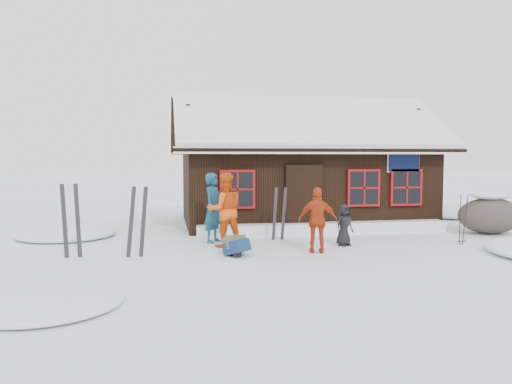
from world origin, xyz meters
The scene contains 15 objects.
ground centered at (0.00, 0.00, 0.00)m, with size 120.00×120.00×0.00m, color white.
mountain_hut centered at (1.50, 4.98, 1.58)m, with size 8.90×6.09×4.42m.
snow_drift centered at (1.50, 2.25, 0.17)m, with size 7.60×0.60×0.35m, color white.
snow_mounds centered at (1.65, 1.86, 0.00)m, with size 20.60×13.20×0.48m.
skier_teal centered at (-1.90, 1.34, 0.94)m, with size 0.68×0.45×1.87m, color navy.
skier_orange_left centered at (-1.69, 0.62, 0.95)m, with size 0.92×0.72×1.89m, color #D2490E.
skier_orange_right centered at (0.40, -0.61, 0.79)m, with size 0.92×0.38×1.58m, color #AA3311.
skier_crouched centered at (1.36, 0.20, 0.54)m, with size 0.53×0.34×1.08m, color black.
boulder centered at (6.40, 1.41, 0.58)m, with size 1.95×1.46×1.15m.
ski_pair_left centered at (-3.81, -0.33, 0.79)m, with size 0.52×0.14×1.68m.
ski_pair_mid centered at (-5.28, -0.15, 0.82)m, with size 0.45×0.09×1.74m.
ski_pair_right centered at (-0.08, 1.42, 0.70)m, with size 0.43×0.11×1.51m.
ski_poles centered at (4.50, -0.13, 0.64)m, with size 0.24×0.12×1.36m.
backpack_blue centered at (-1.56, -0.67, 0.14)m, with size 0.40×0.53×0.29m, color navy.
backpack_olive centered at (-1.59, -0.42, 0.17)m, with size 0.46×0.61×0.33m, color #4A4B36.
Camera 1 is at (-3.15, -11.94, 2.29)m, focal length 35.00 mm.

